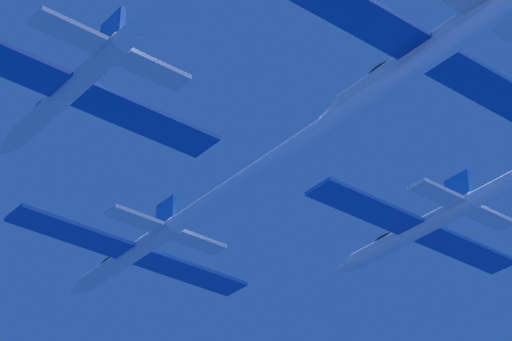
# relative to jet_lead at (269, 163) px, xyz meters

# --- Properties ---
(jet_lead) EXTENTS (19.94, 60.68, 3.30)m
(jet_lead) POSITION_rel_jet_lead_xyz_m (0.00, 0.00, 0.00)
(jet_lead) COLOR silver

